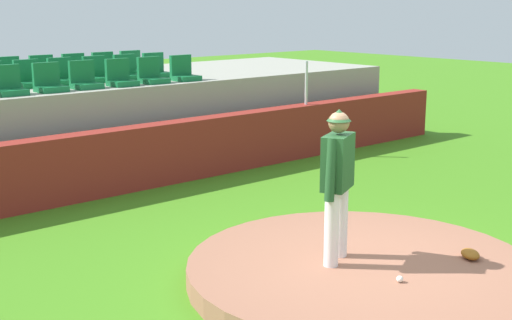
% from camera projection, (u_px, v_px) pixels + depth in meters
% --- Properties ---
extents(ground_plane, '(60.00, 60.00, 0.00)m').
position_uv_depth(ground_plane, '(361.00, 281.00, 8.15)').
color(ground_plane, '#3E7E19').
extents(pitchers_mound, '(4.08, 4.08, 0.24)m').
position_uv_depth(pitchers_mound, '(361.00, 272.00, 8.12)').
color(pitchers_mound, '#925D47').
rests_on(pitchers_mound, ground_plane).
extents(pitcher, '(0.74, 0.45, 1.79)m').
position_uv_depth(pitcher, '(338.00, 175.00, 7.92)').
color(pitcher, silver).
rests_on(pitcher, pitchers_mound).
extents(baseball, '(0.07, 0.07, 0.07)m').
position_uv_depth(baseball, '(400.00, 279.00, 7.50)').
color(baseball, white).
rests_on(baseball, pitchers_mound).
extents(fielding_glove, '(0.34, 0.36, 0.11)m').
position_uv_depth(fielding_glove, '(470.00, 254.00, 8.20)').
color(fielding_glove, '#8E5317').
rests_on(fielding_glove, pitchers_mound).
extents(brick_barrier, '(16.84, 0.40, 1.10)m').
position_uv_depth(brick_barrier, '(123.00, 160.00, 11.98)').
color(brick_barrier, maroon).
rests_on(brick_barrier, ground_plane).
extents(fence_post_right, '(0.06, 0.06, 0.91)m').
position_uv_depth(fence_post_right, '(306.00, 83.00, 14.59)').
color(fence_post_right, silver).
rests_on(fence_post_right, brick_barrier).
extents(bleacher_platform, '(15.29, 4.08, 1.68)m').
position_uv_depth(bleacher_platform, '(53.00, 124.00, 13.92)').
color(bleacher_platform, '#99988A').
rests_on(bleacher_platform, ground_plane).
extents(stadium_chair_1, '(0.48, 0.44, 0.50)m').
position_uv_depth(stadium_chair_1, '(9.00, 86.00, 11.68)').
color(stadium_chair_1, '#136836').
rests_on(stadium_chair_1, bleacher_platform).
extents(stadium_chair_2, '(0.48, 0.44, 0.50)m').
position_uv_depth(stadium_chair_2, '(49.00, 83.00, 12.14)').
color(stadium_chair_2, '#136836').
rests_on(stadium_chair_2, bleacher_platform).
extents(stadium_chair_3, '(0.48, 0.44, 0.50)m').
position_uv_depth(stadium_chair_3, '(85.00, 80.00, 12.59)').
color(stadium_chair_3, '#136836').
rests_on(stadium_chair_3, bleacher_platform).
extents(stadium_chair_4, '(0.48, 0.44, 0.50)m').
position_uv_depth(stadium_chair_4, '(120.00, 77.00, 13.01)').
color(stadium_chair_4, '#136836').
rests_on(stadium_chair_4, bleacher_platform).
extents(stadium_chair_5, '(0.48, 0.44, 0.50)m').
position_uv_depth(stadium_chair_5, '(152.00, 75.00, 13.44)').
color(stadium_chair_5, '#136836').
rests_on(stadium_chair_5, bleacher_platform).
extents(stadium_chair_6, '(0.48, 0.44, 0.50)m').
position_uv_depth(stadium_chair_6, '(184.00, 73.00, 13.92)').
color(stadium_chair_6, '#136836').
rests_on(stadium_chair_6, bleacher_platform).
extents(stadium_chair_9, '(0.48, 0.44, 0.50)m').
position_uv_depth(stadium_chair_9, '(29.00, 79.00, 12.79)').
color(stadium_chair_9, '#136836').
rests_on(stadium_chair_9, bleacher_platform).
extents(stadium_chair_10, '(0.48, 0.44, 0.50)m').
position_uv_depth(stadium_chair_10, '(63.00, 76.00, 13.26)').
color(stadium_chair_10, '#136836').
rests_on(stadium_chair_10, bleacher_platform).
extents(stadium_chair_11, '(0.48, 0.44, 0.50)m').
position_uv_depth(stadium_chair_11, '(97.00, 74.00, 13.68)').
color(stadium_chair_11, '#136836').
rests_on(stadium_chair_11, bleacher_platform).
extents(stadium_chair_12, '(0.48, 0.44, 0.50)m').
position_uv_depth(stadium_chair_12, '(127.00, 72.00, 14.13)').
color(stadium_chair_12, '#136836').
rests_on(stadium_chair_12, bleacher_platform).
extents(stadium_chair_13, '(0.48, 0.44, 0.50)m').
position_uv_depth(stadium_chair_13, '(156.00, 69.00, 14.58)').
color(stadium_chair_13, '#136836').
rests_on(stadium_chair_13, bleacher_platform).
extents(stadium_chair_16, '(0.48, 0.44, 0.50)m').
position_uv_depth(stadium_chair_16, '(10.00, 75.00, 13.49)').
color(stadium_chair_16, '#136836').
rests_on(stadium_chair_16, bleacher_platform).
extents(stadium_chair_17, '(0.48, 0.44, 0.50)m').
position_uv_depth(stadium_chair_17, '(44.00, 73.00, 13.91)').
color(stadium_chair_17, '#136836').
rests_on(stadium_chair_17, bleacher_platform).
extents(stadium_chair_18, '(0.48, 0.44, 0.50)m').
position_uv_depth(stadium_chair_18, '(76.00, 70.00, 14.36)').
color(stadium_chair_18, '#136836').
rests_on(stadium_chair_18, bleacher_platform).
extents(stadium_chair_19, '(0.48, 0.44, 0.50)m').
position_uv_depth(stadium_chair_19, '(105.00, 69.00, 14.78)').
color(stadium_chair_19, '#136836').
rests_on(stadium_chair_19, bleacher_platform).
extents(stadium_chair_20, '(0.48, 0.44, 0.50)m').
position_uv_depth(stadium_chair_20, '(133.00, 67.00, 15.25)').
color(stadium_chair_20, '#136836').
rests_on(stadium_chair_20, bleacher_platform).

